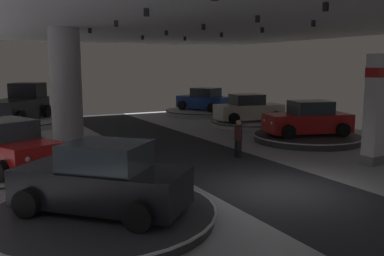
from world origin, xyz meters
name	(u,v)px	position (x,y,z in m)	size (l,w,h in m)	color
ground	(283,191)	(0.00, 0.00, -0.02)	(24.00, 44.00, 0.06)	#B2B2B7
ceiling_with_spotlights	(289,6)	(0.00, 0.00, 5.55)	(24.00, 44.00, 0.39)	silver
column_left	(66,89)	(-4.50, 9.89, 2.75)	(1.40, 1.40, 5.50)	#ADADB2
brand_sign_pylon	(378,108)	(5.51, 1.08, 2.20)	(1.33, 0.78, 4.26)	slate
display_platform_deep_left	(17,123)	(-5.93, 18.38, 0.20)	(5.68, 5.68, 0.36)	silver
pickup_truck_deep_left	(19,105)	(-5.76, 18.65, 1.30)	(4.61, 5.62, 2.30)	black
display_platform_near_left	(103,215)	(-5.69, 0.06, 0.16)	(5.70, 5.70, 0.28)	#333338
display_car_near_left	(102,180)	(-5.67, 0.04, 1.05)	(4.24, 4.25, 1.71)	black
display_platform_deep_right	(204,112)	(7.56, 18.37, 0.21)	(6.04, 6.04, 0.37)	#B7B7BC
display_car_deep_right	(205,100)	(7.57, 18.34, 1.14)	(3.46, 4.57, 1.71)	navy
display_platform_far_right	(248,123)	(7.14, 11.88, 0.17)	(4.78, 4.78, 0.30)	silver
display_car_far_right	(248,109)	(7.11, 11.88, 1.06)	(4.45, 2.79, 1.71)	silver
display_platform_mid_right	(307,137)	(6.56, 6.01, 0.19)	(5.40, 5.40, 0.34)	#333338
display_car_mid_right	(308,120)	(6.59, 6.00, 1.11)	(4.54, 3.14, 1.71)	red
display_platform_mid_left	(10,172)	(-7.36, 5.70, 0.15)	(4.84, 4.84, 0.27)	silver
display_car_mid_left	(8,147)	(-7.37, 5.73, 1.04)	(3.43, 4.57, 1.71)	red
visitor_walking_near	(238,136)	(1.31, 4.44, 0.91)	(0.32, 0.32, 1.59)	black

